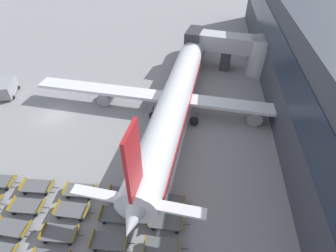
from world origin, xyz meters
TOP-DOWN VIEW (x-y plane):
  - ground_plane at (0.00, 0.00)m, footprint 500.00×500.00m
  - jet_bridge at (26.18, 18.12)m, footprint 16.05×6.95m
  - airplane at (17.06, 4.66)m, footprint 41.74×44.64m
  - service_van at (-9.73, 4.24)m, footprint 3.38×5.02m
  - baggage_dolly_row_mid_a_col_b at (4.67, -16.73)m, footprint 3.81×1.75m
  - baggage_dolly_row_mid_a_col_c at (9.14, -16.58)m, footprint 3.85×1.88m
  - baggage_dolly_row_mid_a_col_d at (13.69, -16.59)m, footprint 3.85×1.86m
  - baggage_dolly_row_mid_a_col_e at (18.27, -16.41)m, footprint 3.86×1.92m
  - baggage_dolly_row_mid_b_col_b at (4.74, -14.43)m, footprint 3.85×1.87m
  - baggage_dolly_row_mid_b_col_c at (9.21, -14.22)m, footprint 3.82×1.78m
  - baggage_dolly_row_mid_b_col_d at (13.58, -14.06)m, footprint 3.85×1.87m
  - baggage_dolly_row_mid_b_col_e at (18.22, -14.05)m, footprint 3.82×1.77m
  - baggage_dolly_row_far_col_a at (0.17, -12.12)m, footprint 3.86×1.90m
  - baggage_dolly_row_far_col_b at (4.47, -12.12)m, footprint 3.86×1.91m
  - baggage_dolly_row_far_col_c at (9.07, -11.94)m, footprint 3.85×1.88m
  - baggage_dolly_row_far_col_d at (13.58, -11.75)m, footprint 3.82×1.79m
  - baggage_dolly_row_far_col_e at (18.19, -11.83)m, footprint 3.82×1.77m
  - stand_guidance_stripe at (18.29, -4.88)m, footprint 2.07×27.61m

SIDE VIEW (x-z plane):
  - ground_plane at x=0.00m, z-range 0.00..0.00m
  - stand_guidance_stripe at x=18.29m, z-range 0.00..0.01m
  - baggage_dolly_row_mid_a_col_b at x=4.67m, z-range 0.02..0.94m
  - baggage_dolly_row_mid_a_col_c at x=9.14m, z-range 0.02..0.94m
  - baggage_dolly_row_mid_a_col_d at x=13.69m, z-range 0.02..0.94m
  - baggage_dolly_row_mid_a_col_e at x=18.27m, z-range 0.02..0.94m
  - baggage_dolly_row_mid_b_col_b at x=4.74m, z-range 0.02..0.94m
  - baggage_dolly_row_mid_b_col_c at x=9.21m, z-range 0.02..0.94m
  - baggage_dolly_row_mid_b_col_d at x=13.58m, z-range 0.02..0.94m
  - baggage_dolly_row_mid_b_col_e at x=18.22m, z-range 0.02..0.94m
  - baggage_dolly_row_far_col_a at x=0.17m, z-range 0.02..0.94m
  - baggage_dolly_row_far_col_b at x=4.47m, z-range 0.02..0.94m
  - baggage_dolly_row_far_col_c at x=9.07m, z-range 0.02..0.94m
  - baggage_dolly_row_far_col_d at x=13.58m, z-range 0.02..0.94m
  - baggage_dolly_row_far_col_e at x=18.19m, z-range 0.02..0.94m
  - service_van at x=-9.73m, z-range 0.09..2.31m
  - airplane at x=17.06m, z-range -2.71..8.68m
  - jet_bridge at x=26.18m, z-range 0.60..6.99m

